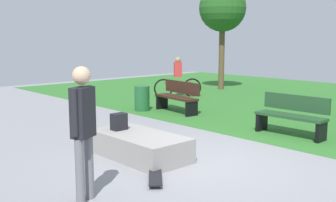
{
  "coord_description": "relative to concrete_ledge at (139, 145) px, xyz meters",
  "views": [
    {
      "loc": [
        4.49,
        -5.27,
        2.17
      ],
      "look_at": [
        -1.18,
        -0.05,
        0.97
      ],
      "focal_mm": 43.11,
      "sensor_mm": 36.0,
      "label": 1
    }
  ],
  "objects": [
    {
      "name": "park_bench_by_oak",
      "position": [
        -2.82,
        3.73,
        0.26
      ],
      "size": [
        1.65,
        0.67,
        0.91
      ],
      "color": "#331E14",
      "rests_on": "ground_plane"
    },
    {
      "name": "park_bench_near_lamppost",
      "position": [
        1.01,
        3.59,
        0.26
      ],
      "size": [
        1.61,
        0.5,
        0.91
      ],
      "color": "#1E4223",
      "rests_on": "ground_plane"
    },
    {
      "name": "tree_tall_oak",
      "position": [
        -5.46,
        8.86,
        3.17
      ],
      "size": [
        1.97,
        1.97,
        4.42
      ],
      "color": "brown",
      "rests_on": "grass_lawn"
    },
    {
      "name": "ground_plane",
      "position": [
        1.18,
        0.77,
        -0.22
      ],
      "size": [
        28.0,
        28.0,
        0.0
      ],
      "primitive_type": "plane",
      "color": "gray"
    },
    {
      "name": "trash_bin",
      "position": [
        -3.74,
        3.1,
        0.15
      ],
      "size": [
        0.46,
        0.46,
        0.75
      ],
      "primitive_type": "cylinder",
      "color": "#1E592D",
      "rests_on": "ground_plane"
    },
    {
      "name": "concrete_ledge",
      "position": [
        0.0,
        0.0,
        0.0
      ],
      "size": [
        1.95,
        0.99,
        0.44
      ],
      "primitive_type": "cube",
      "color": "gray",
      "rests_on": "ground_plane"
    },
    {
      "name": "cyclist_on_bicycle",
      "position": [
        -5.11,
        5.94,
        0.41
      ],
      "size": [
        1.02,
        1.57,
        1.52
      ],
      "color": "black",
      "rests_on": "ground_plane"
    },
    {
      "name": "backpack_on_ledge",
      "position": [
        -0.52,
        -0.08,
        0.38
      ],
      "size": [
        0.2,
        0.28,
        0.32
      ],
      "primitive_type": "cube",
      "rotation": [
        0.0,
        0.0,
        4.73
      ],
      "color": "black",
      "rests_on": "concrete_ledge"
    },
    {
      "name": "skateboard_by_ledge",
      "position": [
        1.16,
        -0.6,
        -0.16
      ],
      "size": [
        0.74,
        0.67,
        0.08
      ],
      "color": "black",
      "rests_on": "ground_plane"
    },
    {
      "name": "skater_performing_trick",
      "position": [
        1.11,
        -1.81,
        0.86
      ],
      "size": [
        0.32,
        0.4,
        1.82
      ],
      "color": "slate",
      "rests_on": "ground_plane"
    }
  ]
}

